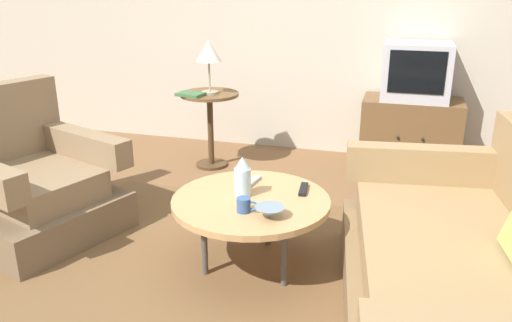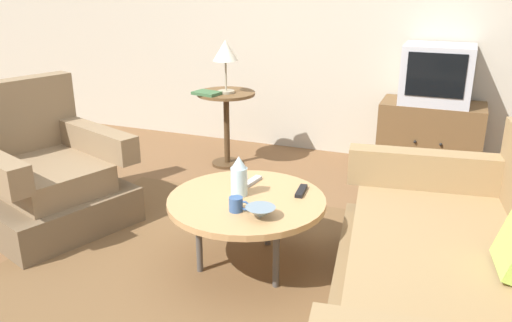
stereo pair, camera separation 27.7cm
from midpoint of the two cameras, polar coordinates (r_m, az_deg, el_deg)
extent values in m
plane|color=brown|center=(2.97, -6.69, -12.73)|extent=(16.00, 16.00, 0.00)
cube|color=#BCB29E|center=(4.84, 4.18, 16.88)|extent=(9.00, 0.12, 2.70)
cube|color=brown|center=(3.08, -3.17, -11.32)|extent=(2.68, 1.92, 0.00)
cube|color=brown|center=(3.72, -24.51, -5.36)|extent=(1.13, 1.11, 0.24)
cube|color=#846B4C|center=(3.65, -24.98, -2.37)|extent=(0.91, 0.80, 0.18)
cube|color=#846B4C|center=(3.76, -20.69, 1.79)|extent=(0.89, 0.43, 0.18)
cube|color=brown|center=(2.65, 17.59, -14.95)|extent=(1.21, 1.91, 0.24)
cube|color=#93754C|center=(2.54, 18.08, -11.03)|extent=(1.03, 1.62, 0.18)
cube|color=#93754C|center=(3.20, 16.17, -0.41)|extent=(0.98, 0.27, 0.21)
cylinder|color=tan|center=(2.89, -3.32, -4.49)|extent=(0.88, 0.88, 0.04)
cylinder|color=#4C4742|center=(3.20, -1.18, -6.06)|extent=(0.04, 0.04, 0.38)
cylinder|color=#4C4742|center=(2.93, -8.42, -8.94)|extent=(0.04, 0.04, 0.38)
cylinder|color=#4C4742|center=(2.80, 0.26, -10.16)|extent=(0.04, 0.04, 0.38)
cylinder|color=brown|center=(4.43, -6.91, 7.23)|extent=(0.49, 0.49, 0.02)
cylinder|color=#47311C|center=(4.51, -6.74, 3.20)|extent=(0.05, 0.05, 0.63)
cylinder|color=#47311C|center=(4.61, -6.59, -0.38)|extent=(0.27, 0.27, 0.02)
cube|color=brown|center=(4.60, 14.85, 2.84)|extent=(0.81, 0.44, 0.61)
sphere|color=black|center=(4.37, 13.50, 2.50)|extent=(0.02, 0.02, 0.02)
sphere|color=black|center=(4.37, 16.05, 2.26)|extent=(0.02, 0.02, 0.02)
cube|color=#B7B7BC|center=(4.49, 15.45, 9.43)|extent=(0.54, 0.44, 0.46)
cube|color=black|center=(4.27, 15.41, 9.31)|extent=(0.43, 0.01, 0.33)
cylinder|color=#9E937A|center=(4.40, -6.88, 7.43)|extent=(0.14, 0.14, 0.02)
cylinder|color=#9E937A|center=(4.37, -6.96, 9.15)|extent=(0.02, 0.02, 0.25)
cone|color=beige|center=(4.34, -7.07, 11.86)|extent=(0.21, 0.21, 0.17)
cylinder|color=silver|center=(2.89, -4.22, -2.36)|extent=(0.09, 0.09, 0.16)
cone|color=silver|center=(2.85, -4.28, -0.23)|extent=(0.08, 0.08, 0.07)
cylinder|color=#335184|center=(2.72, -4.31, -4.86)|extent=(0.07, 0.07, 0.08)
torus|color=#335184|center=(2.70, -3.30, -4.99)|extent=(0.06, 0.01, 0.06)
cone|color=slate|center=(2.65, -1.50, -5.65)|extent=(0.16, 0.16, 0.06)
cube|color=black|center=(2.98, 2.56, -3.15)|extent=(0.06, 0.17, 0.02)
cube|color=#B2B2B7|center=(3.08, -3.01, -2.32)|extent=(0.07, 0.18, 0.02)
cube|color=#3D663D|center=(4.34, -9.00, 7.20)|extent=(0.24, 0.19, 0.02)
camera|label=1|loc=(0.14, -92.59, -0.93)|focal=36.58mm
camera|label=2|loc=(0.14, 87.41, 0.93)|focal=36.58mm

